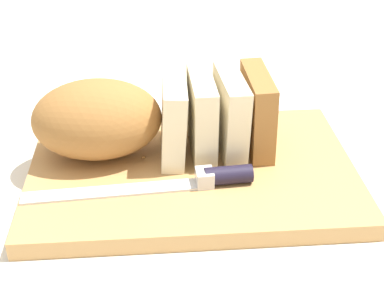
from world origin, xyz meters
The scene contains 7 objects.
ground_plane centered at (0.00, 0.00, 0.00)m, with size 3.00×3.00×0.00m, color silver.
cutting_board centered at (0.00, 0.00, 0.01)m, with size 0.40×0.26×0.02m, color tan.
bread_loaf centered at (-0.06, 0.03, 0.07)m, with size 0.30×0.13×0.10m.
bread_knife centered at (0.00, -0.04, 0.03)m, with size 0.27×0.05×0.02m.
crumb_near_knife centered at (0.00, 0.06, 0.03)m, with size 0.01×0.01×0.01m, color #996633.
crumb_near_loaf centered at (0.01, 0.01, 0.03)m, with size 0.01×0.01×0.01m, color #996633.
crumb_stray_left centered at (-0.06, 0.01, 0.02)m, with size 0.00×0.00×0.00m, color #996633.
Camera 1 is at (-0.02, -0.55, 0.40)m, focal length 50.18 mm.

